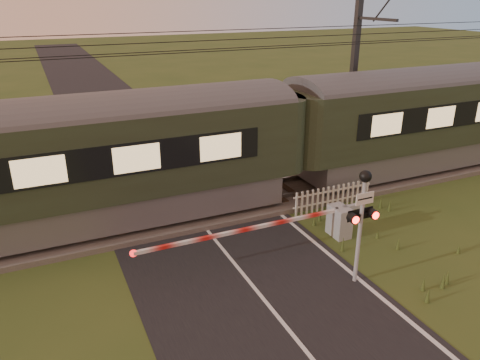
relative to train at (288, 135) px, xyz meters
name	(u,v)px	position (x,y,z in m)	size (l,w,h in m)	color
ground	(279,318)	(-3.85, -6.50, -2.32)	(160.00, 160.00, 0.00)	#31461A
road	(284,324)	(-3.83, -6.73, -2.31)	(6.00, 140.00, 0.03)	black
track_bed	(191,209)	(-3.85, 0.00, -2.25)	(140.00, 3.40, 0.39)	#47423D
overhead_wires	(184,44)	(-3.85, 0.00, 3.41)	(120.00, 0.62, 0.62)	black
train	(288,135)	(0.00, 0.00, 0.00)	(43.62, 3.01, 4.07)	slate
boom_gate	(328,222)	(-0.59, -3.66, -1.75)	(7.48, 0.76, 1.01)	gray
crossing_signal	(362,207)	(-1.25, -5.97, -0.13)	(0.81, 0.34, 3.18)	gray
picket_fence	(333,197)	(0.84, -1.89, -1.87)	(3.21, 0.07, 0.88)	silver
catenary_mast	(354,72)	(4.50, 2.24, 1.73)	(0.25, 2.47, 7.81)	#2D2D30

